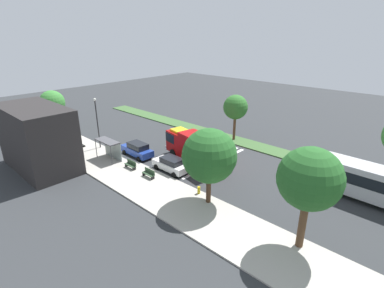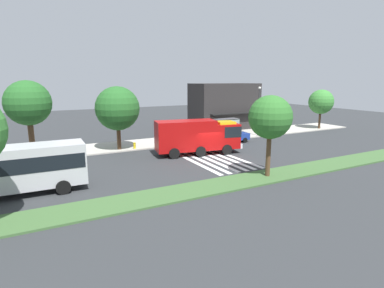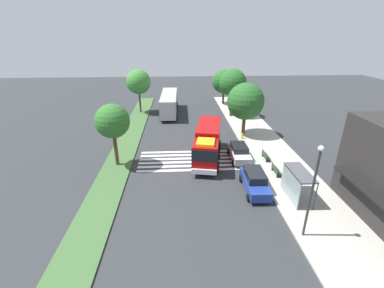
{
  "view_description": "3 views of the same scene",
  "coord_description": "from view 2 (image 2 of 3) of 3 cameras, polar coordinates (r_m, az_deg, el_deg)",
  "views": [
    {
      "loc": [
        -22.23,
        25.29,
        14.64
      ],
      "look_at": [
        1.06,
        0.35,
        1.56
      ],
      "focal_mm": 27.11,
      "sensor_mm": 36.0,
      "label": 1
    },
    {
      "loc": [
        -16.37,
        -26.56,
        7.86
      ],
      "look_at": [
        -1.8,
        0.94,
        1.37
      ],
      "focal_mm": 29.07,
      "sensor_mm": 36.0,
      "label": 2
    },
    {
      "loc": [
        25.66,
        -1.42,
        13.08
      ],
      "look_at": [
        -0.8,
        0.05,
        1.74
      ],
      "focal_mm": 24.54,
      "sensor_mm": 36.0,
      "label": 3
    }
  ],
  "objects": [
    {
      "name": "parked_car_mid",
      "position": [
        39.47,
        7.04,
        1.58
      ],
      "size": [
        4.77,
        2.1,
        1.82
      ],
      "rotation": [
        0.0,
        0.0,
        -0.03
      ],
      "color": "navy",
      "rests_on": "ground_plane"
    },
    {
      "name": "median_strip",
      "position": [
        25.98,
        12.86,
        -5.97
      ],
      "size": [
        60.0,
        3.0,
        0.14
      ],
      "primitive_type": "cube",
      "color": "#3D6033",
      "rests_on": "ground_plane"
    },
    {
      "name": "storefront_building",
      "position": [
        49.94,
        5.95,
        6.85
      ],
      "size": [
        10.49,
        6.04,
        7.23
      ],
      "color": "#282626",
      "rests_on": "ground_plane"
    },
    {
      "name": "crosswalk",
      "position": [
        32.01,
        3.15,
        -2.43
      ],
      "size": [
        4.95,
        11.61,
        0.01
      ],
      "color": "silver",
      "rests_on": "ground_plane"
    },
    {
      "name": "street_lamp",
      "position": [
        44.05,
        12.16,
        6.6
      ],
      "size": [
        0.36,
        0.36,
        6.74
      ],
      "color": "#2D2D30",
      "rests_on": "sidewalk"
    },
    {
      "name": "sidewalk",
      "position": [
        40.18,
        -3.32,
        0.59
      ],
      "size": [
        60.0,
        5.71,
        0.14
      ],
      "primitive_type": "cube",
      "color": "#ADA89E",
      "rests_on": "ground_plane"
    },
    {
      "name": "sidewalk_tree_far_east",
      "position": [
        53.43,
        22.6,
        7.15
      ],
      "size": [
        3.83,
        3.83,
        6.16
      ],
      "color": "#47301E",
      "rests_on": "sidewalk"
    },
    {
      "name": "sidewalk_tree_center",
      "position": [
        35.25,
        -13.52,
        6.34
      ],
      "size": [
        4.83,
        4.83,
        7.0
      ],
      "color": "#47301E",
      "rests_on": "sidewalk"
    },
    {
      "name": "sidewalk_tree_west",
      "position": [
        34.08,
        -27.88,
        6.59
      ],
      "size": [
        4.35,
        4.35,
        7.66
      ],
      "color": "#513823",
      "rests_on": "sidewalk"
    },
    {
      "name": "parked_car_west",
      "position": [
        36.32,
        -1.08,
        0.67
      ],
      "size": [
        4.51,
        2.06,
        1.66
      ],
      "rotation": [
        0.0,
        0.0,
        -0.01
      ],
      "color": "silver",
      "rests_on": "ground_plane"
    },
    {
      "name": "bench_near_shelter",
      "position": [
        40.57,
        1.81,
        1.46
      ],
      "size": [
        1.6,
        0.5,
        0.9
      ],
      "color": "#2D472D",
      "rests_on": "sidewalk"
    },
    {
      "name": "median_tree_west",
      "position": [
        25.26,
        14.16,
        4.72
      ],
      "size": [
        3.45,
        3.45,
        6.53
      ],
      "color": "#513823",
      "rests_on": "median_strip"
    },
    {
      "name": "bus_stop_shelter",
      "position": [
        42.48,
        6.51,
        3.63
      ],
      "size": [
        3.5,
        1.4,
        2.46
      ],
      "color": "#4C4C51",
      "rests_on": "sidewalk"
    },
    {
      "name": "ground_plane",
      "position": [
        32.17,
        3.62,
        -2.38
      ],
      "size": [
        120.0,
        120.0,
        0.0
      ],
      "primitive_type": "plane",
      "color": "#2D3033"
    },
    {
      "name": "fire_truck",
      "position": [
        32.97,
        1.37,
        1.6
      ],
      "size": [
        9.42,
        4.07,
        3.65
      ],
      "rotation": [
        0.0,
        0.0,
        -0.18
      ],
      "color": "#A50C0C",
      "rests_on": "ground_plane"
    },
    {
      "name": "bench_west_of_shelter",
      "position": [
        39.08,
        -2.34,
        1.06
      ],
      "size": [
        1.6,
        0.5,
        0.9
      ],
      "color": "#2D472D",
      "rests_on": "sidewalk"
    },
    {
      "name": "fire_hydrant",
      "position": [
        35.84,
        -10.49,
        -0.28
      ],
      "size": [
        0.28,
        0.28,
        0.7
      ],
      "primitive_type": "cylinder",
      "color": "gold",
      "rests_on": "sidewalk"
    }
  ]
}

